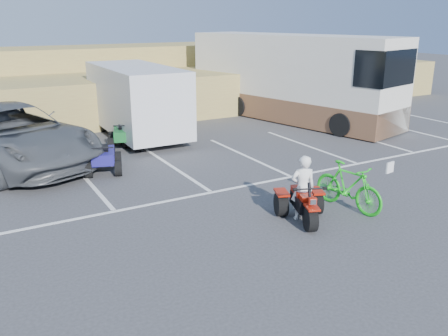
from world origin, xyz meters
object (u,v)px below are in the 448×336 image
rv_motorhome (290,84)px  quad_atv_blue (105,172)px  rider (303,188)px  cargo_trailer (136,99)px  red_trike_atv (303,221)px  grey_pickup (11,136)px  green_dirt_bike (348,186)px  quad_atv_green (125,148)px

rv_motorhome → quad_atv_blue: (-9.90, -3.77, -1.64)m
rider → cargo_trailer: cargo_trailer is taller
red_trike_atv → rider: (0.06, 0.14, 0.78)m
rider → grey_pickup: (-5.37, 8.01, 0.18)m
grey_pickup → cargo_trailer: bearing=-0.5°
green_dirt_bike → rv_motorhome: rv_motorhome is taller
rider → quad_atv_green: bearing=-57.1°
red_trike_atv → green_dirt_bike: bearing=24.8°
rv_motorhome → quad_atv_blue: bearing=-173.0°
grey_pickup → red_trike_atv: bearing=-77.3°
red_trike_atv → cargo_trailer: 10.02m
rider → rv_motorhome: bearing=-103.8°
red_trike_atv → rv_motorhome: rv_motorhome is taller
rider → quad_atv_green: 8.41m
cargo_trailer → grey_pickup: bearing=-159.7°
rv_motorhome → quad_atv_green: (-8.46, -1.37, -1.64)m
green_dirt_bike → grey_pickup: 10.53m
red_trike_atv → rv_motorhome: (6.90, 9.73, 1.64)m
quad_atv_green → cargo_trailer: bearing=73.5°
cargo_trailer → quad_atv_green: bearing=-124.2°
green_dirt_bike → rv_motorhome: bearing=51.3°
quad_atv_green → rider: bearing=-60.6°
green_dirt_bike → grey_pickup: (-6.74, 8.07, 0.37)m
grey_pickup → cargo_trailer: (4.82, 1.74, 0.53)m
quad_atv_blue → quad_atv_green: 2.79m
quad_atv_blue → rv_motorhome: bearing=37.9°
red_trike_atv → cargo_trailer: cargo_trailer is taller
red_trike_atv → cargo_trailer: (-0.50, 9.89, 1.49)m
cargo_trailer → red_trike_atv: bearing=-86.7°
rider → quad_atv_blue: rider is taller
cargo_trailer → quad_atv_green: cargo_trailer is taller
rider → grey_pickup: size_ratio=0.23×
rider → green_dirt_bike: 1.39m
rider → red_trike_atv: bearing=90.0°
rider → quad_atv_green: (-1.61, 8.22, -0.78)m
red_trike_atv → cargo_trailer: bearing=114.6°
green_dirt_bike → quad_atv_green: green_dirt_bike is taller
grey_pickup → quad_atv_green: 3.88m
green_dirt_bike → cargo_trailer: bearing=92.0°
red_trike_atv → rv_motorhome: bearing=76.4°
rider → rv_motorhome: (6.84, 9.59, 0.86)m
quad_atv_green → red_trike_atv: bearing=-61.2°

